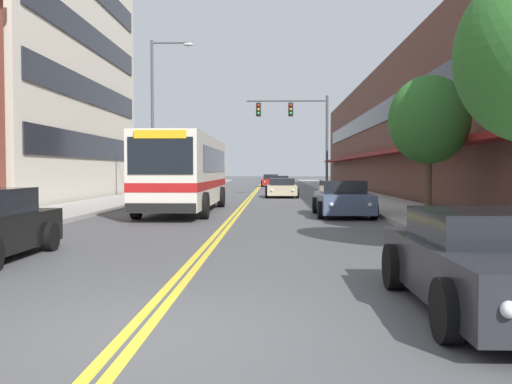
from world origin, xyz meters
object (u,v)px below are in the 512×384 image
(traffic_signal_mast, at_px, (300,125))
(car_charcoal_parked_right_foreground, at_px, (485,263))
(car_beige_moving_third, at_px, (282,188))
(car_white_parked_left_far, at_px, (178,189))
(car_navy_moving_second, at_px, (280,182))
(street_lamp_left_far, at_px, (158,107))
(street_tree_right_mid, at_px, (429,120))
(car_slate_blue_parked_right_mid, at_px, (343,199))
(car_red_moving_lead, at_px, (271,181))
(fire_hydrant, at_px, (461,223))
(city_bus, at_px, (186,170))

(traffic_signal_mast, bearing_deg, car_charcoal_parked_right_foreground, -88.40)
(car_beige_moving_third, bearing_deg, car_charcoal_parked_right_foreground, -85.92)
(car_white_parked_left_far, relative_size, car_navy_moving_second, 1.04)
(car_beige_moving_third, height_order, street_lamp_left_far, street_lamp_left_far)
(car_white_parked_left_far, distance_m, traffic_signal_mast, 9.81)
(car_beige_moving_third, height_order, street_tree_right_mid, street_tree_right_mid)
(car_charcoal_parked_right_foreground, bearing_deg, car_beige_moving_third, 94.08)
(car_slate_blue_parked_right_mid, relative_size, car_navy_moving_second, 1.04)
(car_white_parked_left_far, height_order, car_red_moving_lead, car_red_moving_lead)
(car_red_moving_lead, bearing_deg, car_charcoal_parked_right_foreground, -86.87)
(car_white_parked_left_far, distance_m, car_navy_moving_second, 22.61)
(car_red_moving_lead, distance_m, traffic_signal_mast, 24.08)
(car_beige_moving_third, relative_size, street_lamp_left_far, 0.46)
(car_white_parked_left_far, xyz_separation_m, street_lamp_left_far, (-0.60, -3.26, 4.71))
(car_red_moving_lead, bearing_deg, street_lamp_left_far, -101.31)
(car_charcoal_parked_right_foreground, bearing_deg, car_navy_moving_second, 92.40)
(traffic_signal_mast, bearing_deg, fire_hydrant, -84.31)
(car_navy_moving_second, distance_m, car_beige_moving_third, 18.99)
(car_beige_moving_third, bearing_deg, traffic_signal_mast, 50.71)
(fire_hydrant, bearing_deg, street_tree_right_mid, 81.06)
(car_navy_moving_second, bearing_deg, car_beige_moving_third, -90.29)
(car_charcoal_parked_right_foreground, relative_size, traffic_signal_mast, 0.65)
(city_bus, bearing_deg, street_lamp_left_far, 110.57)
(car_red_moving_lead, height_order, street_tree_right_mid, street_tree_right_mid)
(city_bus, distance_m, car_charcoal_parked_right_foreground, 18.63)
(car_red_moving_lead, distance_m, car_beige_moving_third, 25.18)
(car_beige_moving_third, bearing_deg, street_tree_right_mid, -74.14)
(street_tree_right_mid, bearing_deg, car_white_parked_left_far, 127.66)
(traffic_signal_mast, height_order, street_tree_right_mid, traffic_signal_mast)
(car_charcoal_parked_right_foreground, bearing_deg, car_red_moving_lead, 93.13)
(car_white_parked_left_far, height_order, street_lamp_left_far, street_lamp_left_far)
(car_white_parked_left_far, distance_m, car_red_moving_lead, 28.37)
(car_charcoal_parked_right_foreground, xyz_separation_m, car_slate_blue_parked_right_mid, (0.01, 15.21, 0.04))
(car_slate_blue_parked_right_mid, bearing_deg, fire_hydrant, -79.50)
(car_charcoal_parked_right_foreground, xyz_separation_m, car_navy_moving_second, (-2.08, 49.54, -0.03))
(car_beige_moving_third, distance_m, street_tree_right_mid, 18.40)
(traffic_signal_mast, height_order, fire_hydrant, traffic_signal_mast)
(car_white_parked_left_far, height_order, traffic_signal_mast, traffic_signal_mast)
(traffic_signal_mast, bearing_deg, car_red_moving_lead, 95.19)
(car_beige_moving_third, distance_m, traffic_signal_mast, 4.76)
(city_bus, height_order, fire_hydrant, city_bus)
(car_red_moving_lead, height_order, street_lamp_left_far, street_lamp_left_far)
(car_charcoal_parked_right_foreground, height_order, car_slate_blue_parked_right_mid, car_slate_blue_parked_right_mid)
(car_charcoal_parked_right_foreground, relative_size, car_slate_blue_parked_right_mid, 0.95)
(car_navy_moving_second, bearing_deg, car_red_moving_lead, 98.85)
(city_bus, bearing_deg, car_white_parked_left_far, 101.38)
(car_slate_blue_parked_right_mid, xyz_separation_m, car_navy_moving_second, (-2.09, 34.33, -0.07))
(car_charcoal_parked_right_foreground, xyz_separation_m, car_red_moving_lead, (-3.04, 55.72, 0.00))
(car_beige_moving_third, xyz_separation_m, street_lamp_left_far, (-7.08, -5.90, 4.73))
(car_beige_moving_third, bearing_deg, street_lamp_left_far, -140.17)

